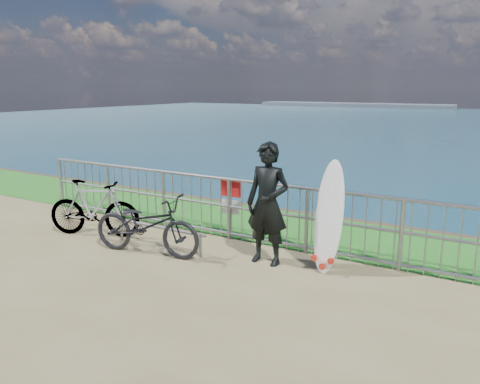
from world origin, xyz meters
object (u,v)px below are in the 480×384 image
Objects in this scene: surfer at (268,204)px; bicycle_near at (146,225)px; surfboard at (328,221)px; bicycle_far at (94,208)px.

surfer is 0.99× the size of bicycle_near.
surfboard is (0.93, 0.16, -0.17)m from surfer.
surfer is 2.03m from bicycle_near.
surfer is at bearing -79.82° from bicycle_near.
surfer is at bearing -170.20° from surfboard.
surfboard is 2.93m from bicycle_near.
bicycle_far is (-1.50, 0.26, 0.02)m from bicycle_near.
surfer is 1.09× the size of bicycle_far.
surfer reaches higher than bicycle_far.
surfer is 1.13× the size of surfboard.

